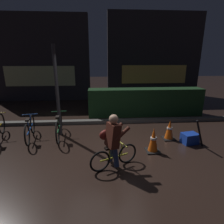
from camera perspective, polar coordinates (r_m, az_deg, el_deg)
The scene contains 13 objects.
ground_plane at distance 4.94m, azimuth -1.86°, elevation -12.11°, with size 40.00×40.00×0.00m, color black.
sidewalk_curb at distance 6.93m, azimuth -2.58°, elevation -2.93°, with size 12.00×0.24×0.12m, color #56544F.
hedge_row at distance 7.89m, azimuth 10.38°, elevation 3.12°, with size 4.80×0.70×1.14m, color #19381C.
storefront_left at distance 11.32m, azimuth -21.70°, elevation 15.20°, with size 5.49×0.54×4.67m.
storefront_right at distance 12.03m, azimuth 13.02°, elevation 16.68°, with size 5.75×0.54×4.98m.
street_post at distance 5.76m, azimuth -16.78°, elevation 5.95°, with size 0.10×0.10×2.76m, color #2D2D33.
parked_bike_left_mid at distance 6.04m, azimuth -24.34°, elevation -4.77°, with size 0.46×1.53×0.71m.
parked_bike_center_left at distance 5.87m, azimuth -16.25°, elevation -4.32°, with size 0.46×1.65×0.76m.
traffic_cone_near at distance 4.90m, azimuth 12.84°, elevation -8.64°, with size 0.36×0.36×0.66m.
traffic_cone_far at distance 5.77m, azimuth 17.56°, elevation -5.35°, with size 0.36×0.36×0.61m.
blue_crate at distance 5.75m, azimuth 23.17°, elevation -7.59°, with size 0.44×0.32×0.30m, color #193DB7.
cyclist at distance 4.01m, azimuth 0.22°, elevation -9.19°, with size 1.09×0.57×1.25m.
closed_umbrella at distance 5.51m, azimuth 25.77°, elevation -6.10°, with size 0.05×0.05×0.85m, color black.
Camera 1 is at (-0.15, -4.33, 2.37)m, focal length 29.17 mm.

